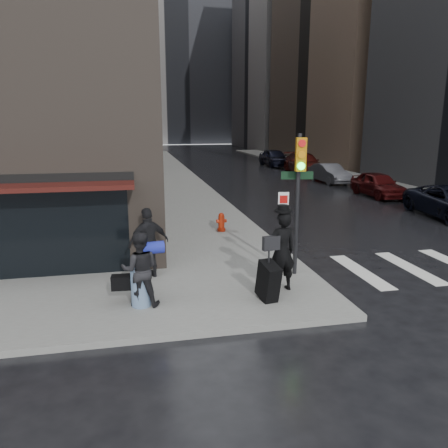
# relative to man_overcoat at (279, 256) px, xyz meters

# --- Properties ---
(ground) EXTENTS (140.00, 140.00, 0.00)m
(ground) POSITION_rel_man_overcoat_xyz_m (-0.54, 0.33, -1.07)
(ground) COLOR black
(ground) RESTS_ON ground
(sidewalk_left) EXTENTS (4.00, 50.00, 0.15)m
(sidewalk_left) POSITION_rel_man_overcoat_xyz_m (-0.54, 27.33, -0.99)
(sidewalk_left) COLOR slate
(sidewalk_left) RESTS_ON ground
(sidewalk_right) EXTENTS (3.00, 50.00, 0.15)m
(sidewalk_right) POSITION_rel_man_overcoat_xyz_m (12.96, 27.33, -0.99)
(sidewalk_right) COLOR slate
(sidewalk_right) RESTS_ON ground
(bldg_left_far) EXTENTS (22.00, 20.00, 26.00)m
(bldg_left_far) POSITION_rel_man_overcoat_xyz_m (-13.54, 62.33, 11.93)
(bldg_left_far) COLOR #5C2F1F
(bldg_left_far) RESTS_ON ground
(bldg_right_far) EXTENTS (22.00, 20.00, 25.00)m
(bldg_right_far) POSITION_rel_man_overcoat_xyz_m (25.46, 58.33, 11.43)
(bldg_right_far) COLOR gray
(bldg_right_far) RESTS_ON ground
(bldg_distant) EXTENTS (40.00, 12.00, 32.00)m
(bldg_distant) POSITION_rel_man_overcoat_xyz_m (5.46, 78.33, 14.93)
(bldg_distant) COLOR gray
(bldg_distant) RESTS_ON ground
(man_overcoat) EXTENTS (1.14, 1.27, 2.19)m
(man_overcoat) POSITION_rel_man_overcoat_xyz_m (0.00, 0.00, 0.00)
(man_overcoat) COLOR black
(man_overcoat) RESTS_ON ground
(man_jeans) EXTENTS (1.23, 0.72, 1.73)m
(man_jeans) POSITION_rel_man_overcoat_xyz_m (-3.31, -0.13, -0.05)
(man_jeans) COLOR black
(man_jeans) RESTS_ON ground
(man_greycoat) EXTENTS (1.20, 0.80, 1.90)m
(man_greycoat) POSITION_rel_man_overcoat_xyz_m (-3.03, 1.73, 0.03)
(man_greycoat) COLOR black
(man_greycoat) RESTS_ON ground
(traffic_light) EXTENTS (0.94, 0.50, 3.79)m
(traffic_light) POSITION_rel_man_overcoat_xyz_m (0.83, 1.10, 1.52)
(traffic_light) COLOR black
(traffic_light) RESTS_ON ground
(fire_hydrant) EXTENTS (0.40, 0.31, 0.71)m
(fire_hydrant) POSITION_rel_man_overcoat_xyz_m (-0.14, 6.26, -0.60)
(fire_hydrant) COLOR #AD220A
(fire_hydrant) RESTS_ON ground
(parked_car_1) EXTENTS (1.66, 4.12, 1.40)m
(parked_car_1) POSITION_rel_man_overcoat_xyz_m (10.39, 12.90, -0.37)
(parked_car_1) COLOR #3A0B0C
(parked_car_1) RESTS_ON ground
(parked_car_2) EXTENTS (1.65, 4.11, 1.33)m
(parked_car_2) POSITION_rel_man_overcoat_xyz_m (10.15, 18.75, -0.41)
(parked_car_2) COLOR #414146
(parked_car_2) RESTS_ON ground
(parked_car_3) EXTENTS (2.81, 5.83, 1.64)m
(parked_car_3) POSITION_rel_man_overcoat_xyz_m (10.57, 24.61, -0.25)
(parked_car_3) COLOR #3E0F0C
(parked_car_3) RESTS_ON ground
(parked_car_4) EXTENTS (2.07, 4.86, 1.64)m
(parked_car_4) POSITION_rel_man_overcoat_xyz_m (10.00, 30.46, -0.25)
(parked_car_4) COLOR black
(parked_car_4) RESTS_ON ground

